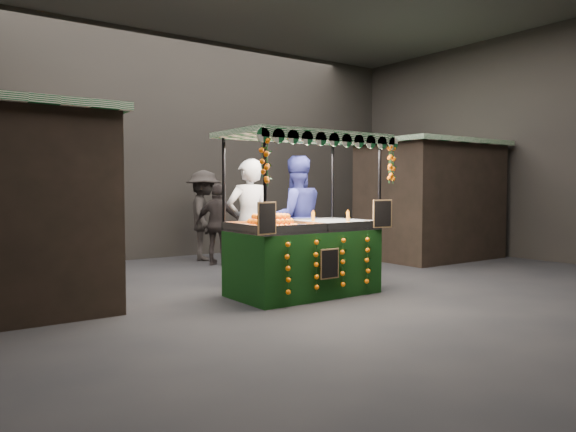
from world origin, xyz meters
TOP-DOWN VIEW (x-y plane):
  - ground at (0.00, 0.00)m, footprint 12.00×12.00m
  - market_hall at (0.00, 0.00)m, footprint 12.10×10.10m
  - neighbour_stall_right at (4.40, 1.50)m, footprint 3.00×2.20m
  - juice_stall at (-0.43, -0.26)m, footprint 2.43×1.43m
  - vendor_grey at (-0.74, 0.81)m, footprint 0.77×0.54m
  - vendor_blue at (0.14, 0.76)m, footprint 1.20×1.04m
  - shopper_0 at (-3.78, 2.31)m, footprint 0.81×0.64m
  - shopper_1 at (3.67, 1.80)m, footprint 1.12×1.13m
  - shopper_2 at (0.00, 3.20)m, footprint 0.98×0.96m
  - shopper_3 at (0.10, 4.05)m, footprint 1.18×1.44m
  - shopper_4 at (-3.17, 3.42)m, footprint 0.87×0.57m

SIDE VIEW (x-z plane):
  - ground at x=0.00m, z-range 0.00..0.00m
  - juice_stall at x=-0.43m, z-range -0.44..1.91m
  - shopper_2 at x=0.00m, z-range 0.00..1.65m
  - shopper_4 at x=-3.17m, z-range 0.00..1.77m
  - shopper_1 at x=3.67m, z-range 0.00..1.84m
  - shopper_0 at x=-3.78m, z-range 0.00..1.93m
  - shopper_3 at x=0.10m, z-range 0.00..1.94m
  - vendor_grey at x=-0.74m, z-range 0.00..2.02m
  - vendor_blue at x=0.14m, z-range 0.00..2.10m
  - neighbour_stall_right at x=4.40m, z-range 0.01..2.61m
  - market_hall at x=0.00m, z-range 0.86..5.91m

